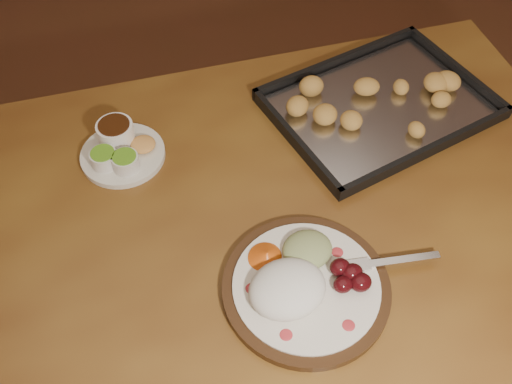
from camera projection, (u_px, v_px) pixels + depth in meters
name	position (u px, v px, depth m)	size (l,w,h in m)	color
ground	(250.00, 280.00, 1.88)	(4.00, 4.00, 0.00)	#5A301F
dining_table	(244.00, 239.00, 1.20)	(1.61, 1.09, 0.75)	brown
dinner_plate	(302.00, 283.00, 1.00)	(0.40, 0.30, 0.07)	#321C0D
condiment_saucer	(120.00, 149.00, 1.20)	(0.18, 0.18, 0.06)	silver
baking_tray	(380.00, 104.00, 1.30)	(0.51, 0.40, 0.05)	black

